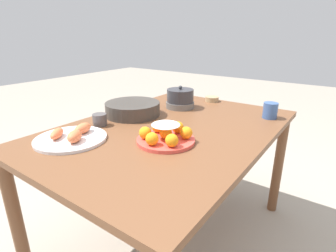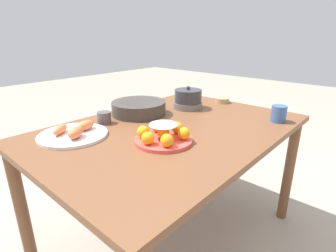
{
  "view_description": "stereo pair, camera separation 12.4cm",
  "coord_description": "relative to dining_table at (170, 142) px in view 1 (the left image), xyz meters",
  "views": [
    {
      "loc": [
        -1.04,
        -0.73,
        1.16
      ],
      "look_at": [
        -0.09,
        -0.05,
        0.75
      ],
      "focal_mm": 28.0,
      "sensor_mm": 36.0,
      "label": 1
    },
    {
      "loc": [
        -0.96,
        -0.83,
        1.16
      ],
      "look_at": [
        -0.09,
        -0.05,
        0.75
      ],
      "focal_mm": 28.0,
      "sensor_mm": 36.0,
      "label": 2
    }
  ],
  "objects": [
    {
      "name": "ground_plane",
      "position": [
        0.0,
        0.0,
        -0.62
      ],
      "size": [
        12.0,
        12.0,
        0.0
      ],
      "primitive_type": "plane",
      "color": "#9E9384"
    },
    {
      "name": "dining_table",
      "position": [
        0.0,
        0.0,
        0.0
      ],
      "size": [
        1.37,
        0.95,
        0.71
      ],
      "color": "brown",
      "rests_on": "ground_plane"
    },
    {
      "name": "cake_plate",
      "position": [
        -0.17,
        -0.1,
        0.12
      ],
      "size": [
        0.26,
        0.26,
        0.09
      ],
      "color": "#E04C42",
      "rests_on": "dining_table"
    },
    {
      "name": "serving_bowl",
      "position": [
        0.04,
        0.3,
        0.13
      ],
      "size": [
        0.32,
        0.32,
        0.08
      ],
      "color": "#3D3833",
      "rests_on": "dining_table"
    },
    {
      "name": "sauce_bowl",
      "position": [
        0.61,
        0.07,
        0.1
      ],
      "size": [
        0.09,
        0.09,
        0.03
      ],
      "color": "tan",
      "rests_on": "dining_table"
    },
    {
      "name": "seafood_platter",
      "position": [
        -0.4,
        0.26,
        0.1
      ],
      "size": [
        0.32,
        0.32,
        0.06
      ],
      "color": "silver",
      "rests_on": "dining_table"
    },
    {
      "name": "cup_near",
      "position": [
        0.45,
        -0.37,
        0.13
      ],
      "size": [
        0.08,
        0.08,
        0.09
      ],
      "color": "#38568E",
      "rests_on": "dining_table"
    },
    {
      "name": "cup_far",
      "position": [
        -0.2,
        0.31,
        0.12
      ],
      "size": [
        0.07,
        0.07,
        0.06
      ],
      "color": "#4C4747",
      "rests_on": "dining_table"
    },
    {
      "name": "warming_pot",
      "position": [
        0.34,
        0.16,
        0.14
      ],
      "size": [
        0.18,
        0.18,
        0.14
      ],
      "color": "#66605B",
      "rests_on": "dining_table"
    }
  ]
}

